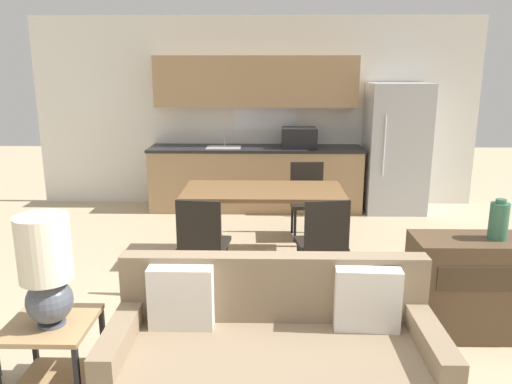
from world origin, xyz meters
The scene contains 12 objects.
wall_back centered at (0.00, 4.63, 1.35)m, with size 6.40×0.07×2.70m.
kitchen_counter centered at (0.01, 4.33, 0.84)m, with size 3.00×0.65×2.15m.
refrigerator centered at (1.95, 4.24, 0.89)m, with size 0.82×0.70×1.79m.
dining_table centered at (0.12, 2.36, 0.70)m, with size 1.66×0.82×0.76m.
couch centered at (0.19, 0.03, 0.34)m, with size 1.94×0.80×0.85m.
side_table centered at (-1.16, 0.02, 0.34)m, with size 0.50×0.50×0.51m.
table_lamp centered at (-1.13, -0.01, 0.87)m, with size 0.30×0.30×0.68m.
credenza centered at (1.83, 0.84, 0.39)m, with size 1.17×0.43×0.77m.
vase centered at (1.85, 0.84, 0.91)m, with size 0.14×0.14×0.30m.
dining_chair_far_right centered at (0.65, 3.11, 0.49)m, with size 0.44×0.44×0.89m.
dining_chair_near_right centered at (0.66, 1.57, 0.49)m, with size 0.48×0.48×0.89m.
dining_chair_near_left centered at (-0.42, 1.55, 0.49)m, with size 0.47×0.47×0.89m.
Camera 1 is at (0.14, -2.68, 2.01)m, focal length 35.00 mm.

